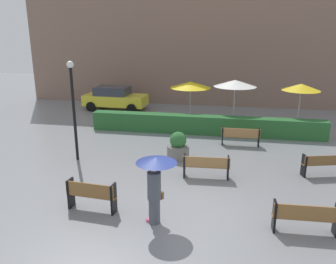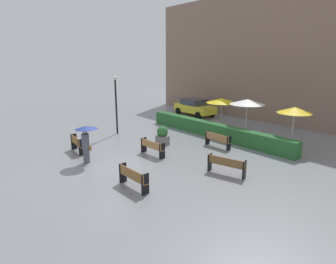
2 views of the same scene
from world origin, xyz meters
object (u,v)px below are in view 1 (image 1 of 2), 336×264
bench_mid_center (206,165)px  patio_umbrella_white (235,83)px  bench_back_row (241,135)px  bench_far_right (327,163)px  patio_umbrella_yellow (190,85)px  parked_car (115,98)px  patio_umbrella_yellow_far (301,87)px  bench_near_left (91,194)px  planter_pot (178,147)px  bench_near_right (306,216)px  lamp_post (73,101)px  pedestrian_with_umbrella (155,178)px

bench_mid_center → patio_umbrella_white: patio_umbrella_white is taller
bench_back_row → bench_far_right: 4.29m
patio_umbrella_yellow → parked_car: bearing=154.8°
bench_far_right → patio_umbrella_yellow_far: (-0.04, 6.07, 1.86)m
bench_far_right → bench_mid_center: bearing=-167.1°
bench_back_row → patio_umbrella_yellow_far: size_ratio=0.70×
bench_near_left → bench_far_right: 8.64m
planter_pot → patio_umbrella_white: (2.29, 5.49, 1.95)m
bench_near_right → parked_car: parked_car is taller
patio_umbrella_yellow_far → lamp_post: bearing=-148.0°
bench_far_right → patio_umbrella_yellow: (-5.93, 6.61, 1.74)m
bench_near_right → lamp_post: bearing=154.2°
bench_near_right → patio_umbrella_yellow_far: size_ratio=0.68×
patio_umbrella_yellow → patio_umbrella_white: bearing=-8.1°
bench_near_left → planter_pot: bearing=68.3°
bench_near_right → bench_far_right: size_ratio=0.93×
bench_back_row → planter_pot: size_ratio=1.52×
bench_back_row → bench_near_left: bearing=-123.1°
patio_umbrella_yellow → planter_pot: bearing=-88.0°
bench_far_right → parked_car: bearing=141.1°
patio_umbrella_yellow → parked_car: 6.19m
patio_umbrella_white → patio_umbrella_yellow_far: patio_umbrella_white is taller
patio_umbrella_yellow_far → planter_pot: bearing=-137.1°
bench_back_row → bench_near_left: (-4.54, -6.98, 0.04)m
bench_back_row → pedestrian_with_umbrella: size_ratio=0.91×
patio_umbrella_white → planter_pot: bearing=-112.6°
bench_mid_center → patio_umbrella_yellow_far: (4.38, 7.08, 1.86)m
pedestrian_with_umbrella → patio_umbrella_white: patio_umbrella_white is taller
bench_mid_center → parked_car: (-6.96, 10.19, 0.31)m
bench_far_right → patio_umbrella_yellow: 9.05m
pedestrian_with_umbrella → bench_mid_center: bearing=70.3°
bench_back_row → patio_umbrella_white: size_ratio=0.68×
patio_umbrella_yellow → patio_umbrella_white: size_ratio=0.92×
bench_back_row → patio_umbrella_yellow_far: patio_umbrella_yellow_far is taller
bench_far_right → planter_pot: (-5.73, 0.77, -0.00)m
planter_pot → parked_car: parked_car is taller
bench_mid_center → planter_pot: (-1.32, 1.78, 0.00)m
pedestrian_with_umbrella → patio_umbrella_white: 10.83m
planter_pot → patio_umbrella_yellow: (-0.20, 5.84, 1.74)m
bench_back_row → patio_umbrella_white: 3.85m
pedestrian_with_umbrella → patio_umbrella_yellow_far: size_ratio=0.77×
bench_far_right → parked_car: 14.62m
bench_near_right → patio_umbrella_yellow: 11.75m
bench_mid_center → lamp_post: (-5.48, 0.91, 2.00)m
bench_near_right → pedestrian_with_umbrella: size_ratio=0.88×
bench_near_right → patio_umbrella_yellow_far: (1.49, 10.21, 1.86)m
bench_mid_center → patio_umbrella_white: size_ratio=0.66×
patio_umbrella_yellow → patio_umbrella_yellow_far: bearing=-5.3°
lamp_post → patio_umbrella_yellow_far: (9.86, 6.17, -0.14)m
bench_near_left → patio_umbrella_yellow: size_ratio=0.65×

